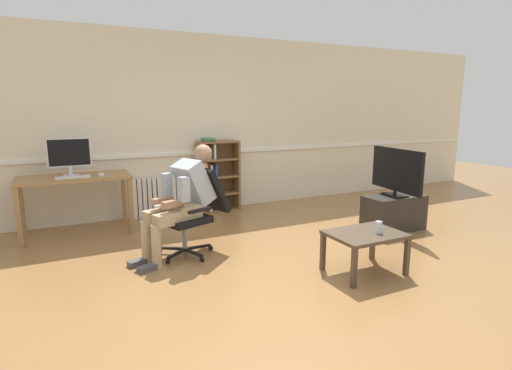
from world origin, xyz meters
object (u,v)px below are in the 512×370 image
object	(u,v)px
bookshelf	(215,177)
radiator	(157,197)
computer_mouse	(101,174)
tv_stand	(394,213)
tv_screen	(396,171)
keyboard	(73,177)
drinking_glass	(379,227)
imac_monitor	(69,154)
office_chair	(196,207)
coffee_table	(365,238)
computer_desk	(75,184)
person_seated	(182,198)

from	to	relation	value
bookshelf	radiator	distance (m)	0.93
computer_mouse	tv_stand	size ratio (longest dim) A/B	0.12
tv_stand	tv_screen	bearing A→B (deg)	-6.78
computer_mouse	tv_screen	xyz separation A→B (m)	(3.48, -1.57, 0.02)
keyboard	computer_mouse	world-z (taller)	computer_mouse
tv_screen	drinking_glass	bearing A→B (deg)	136.13
keyboard	tv_stand	xyz separation A→B (m)	(3.81, -1.55, -0.53)
imac_monitor	radiator	size ratio (longest dim) A/B	0.74
office_chair	coffee_table	world-z (taller)	office_chair
tv_screen	drinking_glass	distance (m)	1.61
imac_monitor	keyboard	xyz separation A→B (m)	(0.01, -0.22, -0.27)
radiator	tv_screen	distance (m)	3.43
computer_desk	computer_mouse	distance (m)	0.36
coffee_table	drinking_glass	size ratio (longest dim) A/B	6.06
bookshelf	tv_stand	world-z (taller)	bookshelf
person_seated	tv_screen	size ratio (longest dim) A/B	1.27
computer_desk	coffee_table	bearing A→B (deg)	-46.76
tv_stand	imac_monitor	bearing A→B (deg)	155.17
keyboard	coffee_table	xyz separation A→B (m)	(2.49, -2.49, -0.41)
computer_desk	tv_screen	bearing A→B (deg)	-24.03
office_chair	tv_stand	size ratio (longest dim) A/B	1.18
keyboard	drinking_glass	xyz separation A→B (m)	(2.60, -2.56, -0.30)
imac_monitor	computer_desk	bearing A→B (deg)	-68.89
bookshelf	keyboard	bearing A→B (deg)	-167.99
coffee_table	computer_mouse	bearing A→B (deg)	130.69
imac_monitor	computer_mouse	world-z (taller)	imac_monitor
radiator	tv_screen	world-z (taller)	tv_screen
imac_monitor	computer_mouse	distance (m)	0.48
imac_monitor	bookshelf	distance (m)	2.10
coffee_table	person_seated	bearing A→B (deg)	139.89
computer_desk	keyboard	world-z (taller)	keyboard
radiator	office_chair	world-z (taller)	office_chair
person_seated	tv_stand	xyz separation A→B (m)	(2.80, -0.31, -0.42)
tv_stand	coffee_table	bearing A→B (deg)	-144.73
tv_stand	office_chair	bearing A→B (deg)	172.03
imac_monitor	tv_screen	world-z (taller)	imac_monitor
imac_monitor	computer_mouse	bearing A→B (deg)	-29.74
computer_mouse	tv_stand	distance (m)	3.86
imac_monitor	radiator	distance (m)	1.40
computer_desk	tv_screen	world-z (taller)	tv_screen
office_chair	coffee_table	bearing A→B (deg)	26.00
computer_mouse	radiator	size ratio (longest dim) A/B	0.14
imac_monitor	coffee_table	bearing A→B (deg)	-47.24
person_seated	computer_mouse	bearing A→B (deg)	-170.71
computer_mouse	tv_screen	bearing A→B (deg)	-24.32
bookshelf	tv_stand	bearing A→B (deg)	-47.90
computer_desk	imac_monitor	xyz separation A→B (m)	(-0.03, 0.08, 0.38)
office_chair	coffee_table	xyz separation A→B (m)	(1.30, -1.30, -0.17)
computer_mouse	drinking_glass	bearing A→B (deg)	-48.69
coffee_table	drinking_glass	world-z (taller)	drinking_glass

